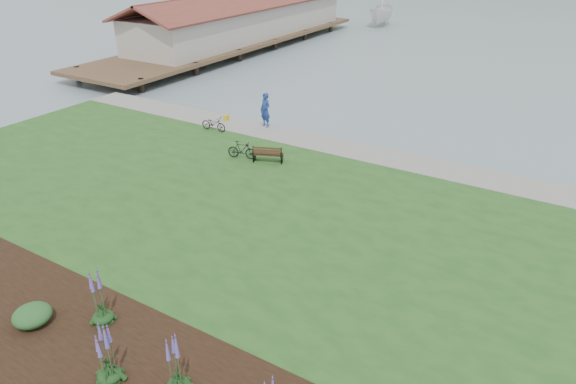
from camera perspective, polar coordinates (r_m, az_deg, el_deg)
name	(u,v)px	position (r m, az deg, el deg)	size (l,w,h in m)	color
ground	(248,203)	(22.19, -4.48, -1.17)	(600.00, 600.00, 0.00)	slate
lawn	(219,218)	(20.72, -7.70, -2.90)	(34.00, 20.00, 0.40)	#224F1C
shoreline_path	(323,143)	(27.37, 3.90, 5.41)	(34.00, 2.20, 0.03)	gray
garden_bed	(121,371)	(14.49, -18.08, -18.38)	(24.00, 4.40, 0.04)	black
pier_pavilion	(243,20)	(54.18, -5.03, 18.54)	(8.00, 36.00, 5.40)	#4C3826
park_bench	(268,154)	(24.89, -2.27, 4.25)	(1.54, 1.07, 0.88)	#301F12
person	(265,107)	(29.42, -2.54, 9.38)	(0.85, 0.59, 2.34)	navy
bicycle_a	(214,124)	(29.37, -8.27, 7.53)	(1.58, 0.55, 0.82)	black
bicycle_b	(242,150)	(25.42, -5.15, 4.68)	(1.49, 0.43, 0.90)	black
sailboat	(381,26)	(68.20, 10.25, 17.70)	(10.92, 11.12, 28.79)	silver
pannier	(226,118)	(30.96, -6.88, 8.17)	(0.21, 0.32, 0.34)	gold
echium_0	(105,355)	(13.75, -19.63, -16.66)	(0.62, 0.62, 1.97)	#133414
echium_1	(176,367)	(13.07, -12.36, -18.49)	(0.62, 0.62, 2.10)	#133414
echium_4	(99,298)	(15.55, -20.27, -10.96)	(0.62, 0.62, 2.11)	#133414
shrub_0	(32,315)	(16.62, -26.55, -12.16)	(1.08, 1.08, 0.54)	#1E4C21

